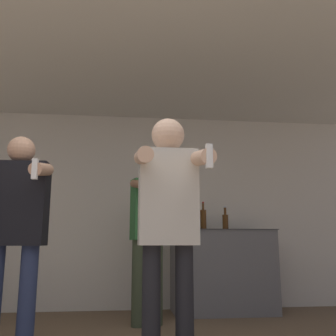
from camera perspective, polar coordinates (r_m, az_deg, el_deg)
wall_back at (r=5.04m, az=-8.30°, el=-6.20°), size 7.00×0.06×2.55m
ceiling_slab at (r=3.77m, az=-8.53°, el=16.19°), size 7.00×3.80×0.05m
counter at (r=4.84m, az=8.27°, el=-15.19°), size 1.26×0.66×1.00m
bottle_short_whiskey at (r=4.72m, az=5.40°, el=-7.73°), size 0.08×0.08×0.35m
bottle_dark_rum at (r=4.68m, az=2.41°, el=-8.22°), size 0.08×0.08×0.23m
bottle_amber_bourbon at (r=4.79m, az=8.73°, el=-7.93°), size 0.07×0.07×0.30m
person_woman_foreground at (r=2.44m, az=0.07°, el=-6.98°), size 0.47×0.53×1.68m
person_man_side at (r=2.99m, az=-22.24°, el=-7.69°), size 0.52×0.48×1.65m
person_spectator_back at (r=4.08m, az=-3.05°, el=-9.54°), size 0.49×0.52×1.74m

